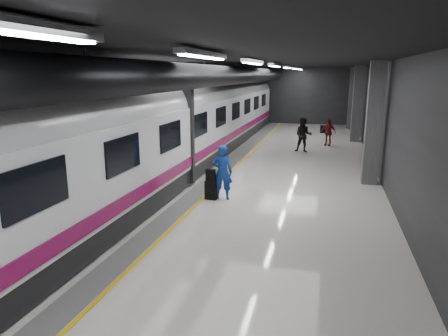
% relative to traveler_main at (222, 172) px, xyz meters
% --- Properties ---
extents(ground, '(40.00, 40.00, 0.00)m').
position_rel_traveler_main_xyz_m(ground, '(0.31, 1.29, -0.91)').
color(ground, silver).
rests_on(ground, ground).
extents(platform_hall, '(10.02, 40.02, 4.51)m').
position_rel_traveler_main_xyz_m(platform_hall, '(0.02, 2.25, 2.63)').
color(platform_hall, black).
rests_on(platform_hall, ground).
extents(train, '(3.05, 38.00, 4.05)m').
position_rel_traveler_main_xyz_m(train, '(-2.94, 1.29, 1.16)').
color(train, black).
rests_on(train, ground).
extents(traveler_main, '(0.71, 0.52, 1.81)m').
position_rel_traveler_main_xyz_m(traveler_main, '(0.00, 0.00, 0.00)').
color(traveler_main, '#173CAF').
rests_on(traveler_main, ground).
extents(suitcase_main, '(0.41, 0.28, 0.62)m').
position_rel_traveler_main_xyz_m(suitcase_main, '(-0.34, -0.13, -0.59)').
color(suitcase_main, black).
rests_on(suitcase_main, ground).
extents(shoulder_bag, '(0.32, 0.21, 0.40)m').
position_rel_traveler_main_xyz_m(shoulder_bag, '(-0.36, -0.14, -0.08)').
color(shoulder_bag, black).
rests_on(shoulder_bag, suitcase_main).
extents(traveler_far_a, '(0.89, 0.69, 1.80)m').
position_rel_traveler_main_xyz_m(traveler_far_a, '(2.02, 8.90, -0.00)').
color(traveler_far_a, black).
rests_on(traveler_far_a, ground).
extents(traveler_far_b, '(0.98, 0.68, 1.54)m').
position_rel_traveler_main_xyz_m(traveler_far_b, '(3.26, 11.25, -0.14)').
color(traveler_far_b, maroon).
rests_on(traveler_far_b, ground).
extents(suitcase_far, '(0.39, 0.28, 0.54)m').
position_rel_traveler_main_xyz_m(suitcase_far, '(2.89, 16.30, -0.64)').
color(suitcase_far, black).
rests_on(suitcase_far, ground).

